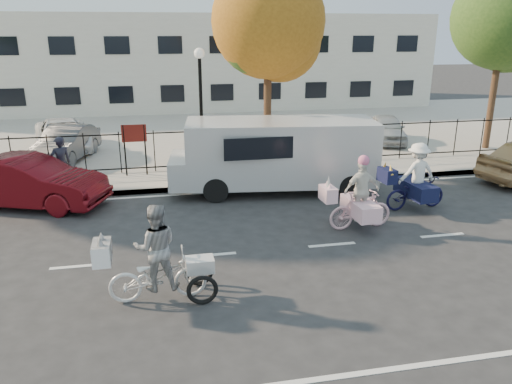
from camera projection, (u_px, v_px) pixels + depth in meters
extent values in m
plane|color=#333334|center=(211.00, 255.00, 11.75)|extent=(120.00, 120.00, 0.00)
cube|color=#A8A399|center=(193.00, 188.00, 16.43)|extent=(60.00, 0.10, 0.15)
cube|color=#A8A399|center=(191.00, 180.00, 17.41)|extent=(60.00, 2.20, 0.15)
cube|color=#A8A399|center=(178.00, 131.00, 25.70)|extent=(60.00, 15.60, 0.15)
cube|color=silver|center=(168.00, 61.00, 34.11)|extent=(34.00, 10.00, 6.00)
cylinder|color=black|center=(201.00, 117.00, 17.51)|extent=(0.12, 0.12, 4.00)
sphere|color=white|center=(199.00, 53.00, 16.84)|extent=(0.36, 0.36, 0.36)
cylinder|color=black|center=(125.00, 151.00, 17.34)|extent=(0.06, 0.06, 1.80)
cylinder|color=black|center=(145.00, 150.00, 17.47)|extent=(0.06, 0.06, 1.80)
cube|color=#59140F|center=(134.00, 133.00, 17.22)|extent=(0.85, 0.04, 0.60)
imported|color=silver|center=(158.00, 276.00, 9.70)|extent=(1.89, 0.68, 0.99)
imported|color=white|center=(156.00, 247.00, 9.51)|extent=(0.85, 0.66, 1.73)
cube|color=white|center=(102.00, 252.00, 9.31)|extent=(0.34, 0.61, 0.40)
cone|color=white|center=(101.00, 237.00, 9.35)|extent=(0.15, 0.15, 0.20)
cone|color=white|center=(100.00, 242.00, 9.11)|extent=(0.15, 0.15, 0.20)
torus|color=black|center=(202.00, 290.00, 9.56)|extent=(0.62, 0.09, 0.62)
torus|color=black|center=(199.00, 272.00, 10.28)|extent=(0.62, 0.09, 0.62)
cube|color=white|center=(200.00, 265.00, 9.81)|extent=(0.55, 0.39, 0.28)
imported|color=#FFC2CD|center=(360.00, 210.00, 13.19)|extent=(1.77, 0.59, 1.05)
imported|color=silver|center=(362.00, 191.00, 13.02)|extent=(0.99, 0.45, 1.65)
cube|color=#FFC2D0|center=(328.00, 194.00, 12.80)|extent=(0.35, 0.59, 0.38)
cone|color=silver|center=(329.00, 181.00, 12.70)|extent=(0.13, 0.13, 0.34)
cube|color=#FFC2D0|center=(361.00, 208.00, 13.17)|extent=(0.65, 1.39, 0.42)
sphere|color=pink|center=(364.00, 161.00, 12.77)|extent=(0.29, 0.29, 0.29)
imported|color=black|center=(415.00, 192.00, 14.68)|extent=(1.95, 0.83, 1.00)
imported|color=white|center=(417.00, 172.00, 14.49)|extent=(1.18, 0.75, 1.74)
cube|color=#101436|center=(387.00, 175.00, 14.22)|extent=(0.39, 0.64, 0.40)
cone|color=gold|center=(385.00, 166.00, 14.33)|extent=(0.13, 0.26, 0.36)
cone|color=gold|center=(391.00, 170.00, 13.96)|extent=(0.13, 0.26, 0.36)
cube|color=#101436|center=(416.00, 189.00, 14.64)|extent=(0.74, 1.49, 0.44)
cube|color=silver|center=(280.00, 151.00, 16.05)|extent=(6.20, 2.93, 1.99)
cube|color=silver|center=(179.00, 173.00, 15.61)|extent=(0.81, 2.21, 0.89)
cylinder|color=black|center=(220.00, 192.00, 15.04)|extent=(0.80, 0.38, 0.77)
cylinder|color=black|center=(213.00, 175.00, 16.86)|extent=(0.80, 0.38, 0.77)
cylinder|color=black|center=(352.00, 184.00, 15.83)|extent=(0.80, 0.38, 0.77)
cylinder|color=black|center=(331.00, 168.00, 17.65)|extent=(0.80, 0.38, 0.77)
imported|color=#53090F|center=(28.00, 182.00, 14.78)|extent=(4.89, 3.13, 1.52)
imported|color=black|center=(61.00, 164.00, 15.79)|extent=(0.76, 0.66, 1.74)
imported|color=white|center=(62.00, 135.00, 21.19)|extent=(3.04, 4.95, 1.28)
imported|color=#44464A|center=(66.00, 144.00, 19.52)|extent=(2.33, 4.21, 1.31)
imported|color=#B2B6BA|center=(387.00, 129.00, 22.72)|extent=(2.36, 3.83, 1.22)
cylinder|color=#442D1D|center=(267.00, 107.00, 18.38)|extent=(0.28, 0.28, 4.67)
sphere|color=#9F6219|center=(268.00, 21.00, 17.45)|extent=(4.01, 4.01, 4.01)
sphere|color=#9F6219|center=(280.00, 41.00, 17.94)|extent=(2.94, 2.94, 2.94)
cylinder|color=#442D1D|center=(493.00, 95.00, 21.06)|extent=(0.28, 0.28, 4.83)
sphere|color=#385B1E|center=(504.00, 17.00, 20.09)|extent=(4.14, 4.14, 4.14)
sphere|color=#385B1E|center=(509.00, 35.00, 20.59)|extent=(3.04, 3.04, 3.04)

